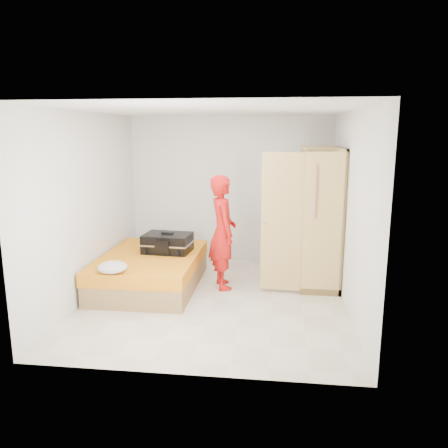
# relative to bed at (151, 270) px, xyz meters

# --- Properties ---
(room) EXTENTS (4.00, 4.02, 2.60)m
(room) POSITION_rel_bed_xyz_m (1.05, -0.41, 1.05)
(room) COLOR beige
(room) RESTS_ON ground
(bed) EXTENTS (1.42, 2.02, 0.50)m
(bed) POSITION_rel_bed_xyz_m (0.00, 0.00, 0.00)
(bed) COLOR #9C7247
(bed) RESTS_ON ground
(wardrobe) EXTENTS (1.17, 1.20, 2.10)m
(wardrobe) POSITION_rel_bed_xyz_m (2.50, 0.45, 0.75)
(wardrobe) COLOR #E8CC71
(wardrobe) RESTS_ON ground
(person) EXTENTS (0.59, 0.72, 1.71)m
(person) POSITION_rel_bed_xyz_m (1.09, 0.11, 0.60)
(person) COLOR red
(person) RESTS_ON ground
(suitcase) EXTENTS (0.77, 0.60, 0.31)m
(suitcase) POSITION_rel_bed_xyz_m (0.22, 0.20, 0.39)
(suitcase) COLOR black
(suitcase) RESTS_ON bed
(round_cushion) EXTENTS (0.39, 0.39, 0.15)m
(round_cushion) POSITION_rel_bed_xyz_m (-0.25, -0.90, 0.32)
(round_cushion) COLOR beige
(round_cushion) RESTS_ON bed
(pillow) EXTENTS (0.51, 0.26, 0.09)m
(pillow) POSITION_rel_bed_xyz_m (0.13, 0.85, 0.29)
(pillow) COLOR beige
(pillow) RESTS_ON bed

